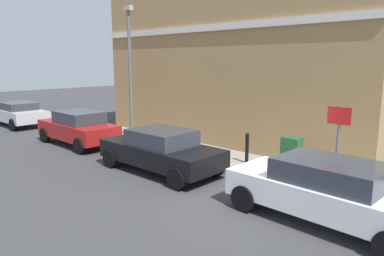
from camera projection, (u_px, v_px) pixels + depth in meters
name	position (u px, v px, depth m)	size (l,w,h in m)	color
ground	(254.00, 196.00, 9.56)	(80.00, 80.00, 0.00)	#38383A
sidewalk	(162.00, 145.00, 15.07)	(2.32, 30.00, 0.15)	gray
corner_building	(252.00, 51.00, 16.36)	(6.28, 13.02, 7.99)	#9E7A4C
car_white	(327.00, 190.00, 7.91)	(1.95, 4.38, 1.42)	silver
car_black	(161.00, 150.00, 11.56)	(1.96, 4.31, 1.40)	black
car_red	(78.00, 127.00, 15.30)	(1.80, 4.09, 1.46)	maroon
car_silver	(17.00, 113.00, 19.84)	(1.85, 4.02, 1.32)	#B7B7BC
utility_cabinet	(291.00, 157.00, 10.84)	(0.46, 0.61, 1.15)	#1E4C28
bollard_near_cabinet	(247.00, 147.00, 12.05)	(0.14, 0.14, 1.04)	black
bollard_far_kerb	(186.00, 142.00, 12.72)	(0.14, 0.14, 1.04)	black
street_sign	(338.00, 137.00, 9.08)	(0.08, 0.60, 2.30)	#59595B
lamppost	(130.00, 67.00, 15.75)	(0.20, 0.44, 5.72)	#59595B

